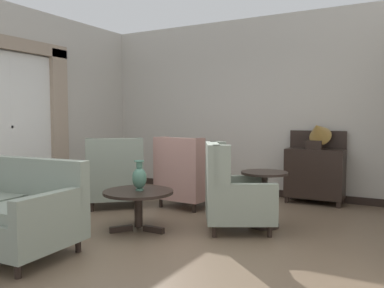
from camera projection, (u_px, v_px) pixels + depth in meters
name	position (u px, v px, depth m)	size (l,w,h in m)	color
ground	(143.00, 236.00, 4.58)	(8.54, 8.54, 0.00)	brown
wall_back	(242.00, 107.00, 7.14)	(5.68, 0.08, 3.14)	#BCB7AD
wall_left	(41.00, 106.00, 6.61)	(0.08, 4.27, 3.14)	#BCB7AD
baseboard_back	(240.00, 190.00, 7.19)	(5.52, 0.03, 0.12)	black
window_with_curtains	(12.00, 116.00, 6.02)	(0.12, 2.12, 2.57)	silver
coffee_table	(138.00, 198.00, 4.80)	(0.86, 0.86, 0.49)	black
porcelain_vase	(139.00, 177.00, 4.80)	(0.18, 0.18, 0.37)	#4C7A66
settee	(8.00, 214.00, 4.00)	(1.50, 0.98, 0.94)	gray
armchair_beside_settee	(186.00, 178.00, 6.04)	(0.84, 0.85, 1.08)	tan
armchair_far_left	(232.00, 194.00, 4.79)	(1.06, 1.03, 1.07)	gray
armchair_near_sideboard	(114.00, 178.00, 6.06)	(1.18, 1.18, 1.07)	gray
side_table	(264.00, 193.00, 4.94)	(0.58, 0.58, 0.70)	black
sideboard	(315.00, 172.00, 6.29)	(0.90, 0.41, 1.16)	black
gramophone	(318.00, 133.00, 6.14)	(0.38, 0.48, 0.53)	black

